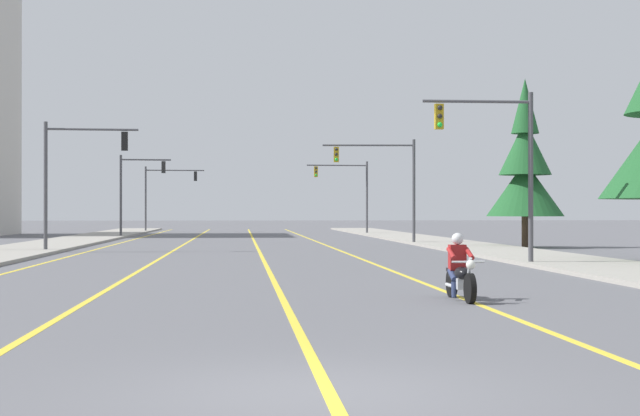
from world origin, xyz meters
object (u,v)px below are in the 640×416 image
Objects in this scene: traffic_signal_mid_right at (387,174)px; traffic_signal_far_right at (349,186)px; traffic_signal_mid_left at (135,184)px; traffic_signal_near_left at (72,167)px; traffic_signal_near_right at (500,152)px; motorcycle_with_rider at (460,273)px; traffic_signal_far_left at (163,188)px; conifer_tree_right_verge_far at (525,170)px.

traffic_signal_mid_right is 1.00× the size of traffic_signal_far_right.
traffic_signal_far_right is (0.60, 24.88, -0.01)m from traffic_signal_mid_right.
traffic_signal_near_left is at bearing -90.13° from traffic_signal_mid_left.
traffic_signal_near_right and traffic_signal_far_right have the same top height.
traffic_signal_near_right is at bearing 71.06° from motorcycle_with_rider.
motorcycle_with_rider is at bearing -80.49° from traffic_signal_far_left.
traffic_signal_near_right is 1.00× the size of traffic_signal_far_left.
traffic_signal_near_left is 23.43m from conifer_tree_right_verge_far.
traffic_signal_far_right is 19.85m from traffic_signal_far_left.
traffic_signal_near_left is at bearing 115.99° from motorcycle_with_rider.
traffic_signal_near_right is at bearing -109.55° from conifer_tree_right_verge_far.
traffic_signal_mid_right is 1.00× the size of traffic_signal_mid_left.
traffic_signal_near_right is at bearing -90.02° from traffic_signal_far_right.
motorcycle_with_rider is 31.77m from conifer_tree_right_verge_far.
conifer_tree_right_verge_far reaches higher than traffic_signal_near_left.
motorcycle_with_rider is at bearing -64.01° from traffic_signal_near_left.
motorcycle_with_rider is 72.79m from traffic_signal_far_left.
traffic_signal_mid_right is at bearing 30.44° from traffic_signal_near_left.
motorcycle_with_rider is 0.24× the size of conifer_tree_right_verge_far.
traffic_signal_far_left is at bearing 89.13° from traffic_signal_near_left.
traffic_signal_near_right is at bearing -66.80° from traffic_signal_mid_left.
traffic_signal_far_right reaches higher than motorcycle_with_rider.
traffic_signal_near_right is 43.51m from traffic_signal_mid_left.
traffic_signal_near_right is 0.68× the size of conifer_tree_right_verge_far.
motorcycle_with_rider is 54.69m from traffic_signal_mid_left.
traffic_signal_mid_left is 32.79m from conifer_tree_right_verge_far.
traffic_signal_far_left is (-16.53, 11.00, 0.02)m from traffic_signal_far_right.
traffic_signal_far_right is (0.01, 47.61, 0.08)m from traffic_signal_near_right.
traffic_signal_mid_right is (3.90, 35.83, 3.55)m from motorcycle_with_rider.
traffic_signal_far_right is (17.22, 34.65, 0.05)m from traffic_signal_near_left.
traffic_signal_far_right is at bearing 88.61° from traffic_signal_mid_right.
traffic_signal_near_left is at bearing 143.00° from traffic_signal_near_right.
traffic_signal_mid_left is at bearing 89.87° from traffic_signal_near_left.
traffic_signal_mid_left and traffic_signal_far_left have the same top height.
traffic_signal_mid_right is at bearing -91.39° from traffic_signal_far_right.
traffic_signal_near_right is 1.00× the size of traffic_signal_near_left.
conifer_tree_right_verge_far reaches higher than traffic_signal_mid_left.
traffic_signal_mid_left is at bearing 133.79° from traffic_signal_mid_right.
traffic_signal_mid_right and traffic_signal_mid_left have the same top height.
traffic_signal_near_left is at bearing -170.83° from conifer_tree_right_verge_far.
traffic_signal_near_left is 1.00× the size of traffic_signal_far_right.
traffic_signal_near_right is 47.61m from traffic_signal_far_right.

